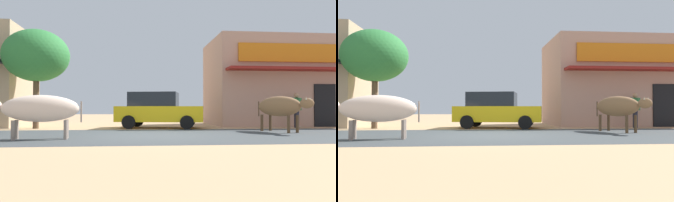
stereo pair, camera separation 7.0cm
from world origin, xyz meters
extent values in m
plane|color=tan|center=(0.00, 0.00, 0.00)|extent=(80.00, 80.00, 0.00)
cube|color=#3F4547|center=(0.00, 0.00, 0.00)|extent=(72.00, 5.98, 0.00)
cube|color=tan|center=(7.45, 6.56, 2.32)|extent=(7.72, 4.52, 4.63)
cube|color=orange|center=(7.45, 4.24, 3.61)|extent=(6.18, 0.10, 0.90)
cube|color=maroon|center=(7.45, 3.85, 2.78)|extent=(7.41, 0.90, 0.12)
cube|color=black|center=(8.72, 4.27, 1.05)|extent=(1.10, 0.06, 2.10)
cylinder|color=brown|center=(-4.97, 4.14, 1.16)|extent=(0.26, 0.26, 2.33)
ellipsoid|color=#2D7938|center=(-4.97, 4.14, 3.27)|extent=(2.90, 2.90, 2.32)
cube|color=yellow|center=(0.60, 4.08, 0.65)|extent=(4.22, 2.59, 0.70)
cube|color=#1E2328|center=(0.32, 4.14, 1.32)|extent=(2.46, 2.07, 0.64)
cylinder|color=black|center=(2.04, 4.69, 0.30)|extent=(0.62, 0.30, 0.60)
cylinder|color=black|center=(1.66, 2.94, 0.30)|extent=(0.62, 0.30, 0.60)
cylinder|color=black|center=(-0.45, 5.23, 0.30)|extent=(0.62, 0.30, 0.60)
cylinder|color=black|center=(-0.84, 3.48, 0.30)|extent=(0.62, 0.30, 0.60)
ellipsoid|color=beige|center=(-3.26, -1.03, 0.90)|extent=(2.24, 0.91, 0.79)
cylinder|color=gray|center=(-3.93, -1.34, 0.28)|extent=(0.11, 0.11, 0.57)
cylinder|color=gray|center=(-3.99, -0.90, 0.28)|extent=(0.11, 0.11, 0.57)
cylinder|color=gray|center=(-2.53, -1.16, 0.28)|extent=(0.11, 0.11, 0.57)
cylinder|color=gray|center=(-2.59, -0.72, 0.28)|extent=(0.11, 0.11, 0.57)
cylinder|color=gray|center=(-2.13, -0.88, 0.80)|extent=(0.05, 0.05, 0.63)
ellipsoid|color=olive|center=(4.96, 1.16, 0.98)|extent=(1.38, 2.14, 0.77)
ellipsoid|color=olive|center=(5.44, -0.02, 1.08)|extent=(0.47, 0.62, 0.36)
cone|color=beige|center=(5.55, -0.02, 1.26)|extent=(0.06, 0.06, 0.12)
cone|color=beige|center=(5.37, -0.10, 1.26)|extent=(0.06, 0.06, 0.12)
cylinder|color=brown|center=(5.42, 0.63, 0.33)|extent=(0.11, 0.11, 0.66)
cylinder|color=brown|center=(5.00, 0.46, 0.33)|extent=(0.11, 0.11, 0.66)
cylinder|color=brown|center=(4.91, 1.87, 0.33)|extent=(0.11, 0.11, 0.66)
cylinder|color=brown|center=(4.49, 1.69, 0.33)|extent=(0.11, 0.11, 0.66)
cylinder|color=brown|center=(4.55, 2.16, 0.88)|extent=(0.05, 0.05, 0.62)
cylinder|color=#262633|center=(6.89, 3.63, 0.41)|extent=(0.14, 0.14, 0.81)
cylinder|color=#262633|center=(6.89, 3.45, 0.41)|extent=(0.14, 0.14, 0.81)
cube|color=#33723F|center=(6.89, 3.54, 1.10)|extent=(0.47, 0.46, 0.58)
sphere|color=tan|center=(6.89, 3.54, 1.50)|extent=(0.22, 0.22, 0.22)
cylinder|color=#33723F|center=(6.89, 3.80, 1.13)|extent=(0.09, 0.09, 0.52)
cylinder|color=#33723F|center=(6.89, 3.28, 1.13)|extent=(0.09, 0.09, 0.52)
camera|label=1|loc=(-0.46, -10.78, 0.90)|focal=34.56mm
camera|label=2|loc=(-0.39, -10.79, 0.90)|focal=34.56mm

